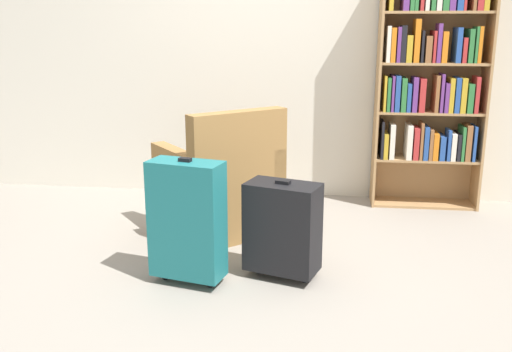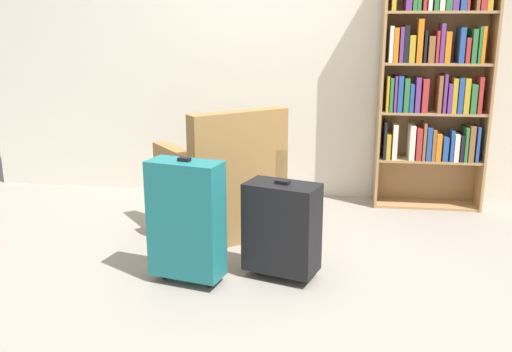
{
  "view_description": "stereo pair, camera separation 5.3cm",
  "coord_description": "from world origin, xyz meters",
  "px_view_note": "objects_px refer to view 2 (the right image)",
  "views": [
    {
      "loc": [
        0.42,
        -3.05,
        1.46
      ],
      "look_at": [
        0.01,
        0.31,
        0.55
      ],
      "focal_mm": 40.46,
      "sensor_mm": 36.0,
      "label": 1
    },
    {
      "loc": [
        0.47,
        -3.04,
        1.46
      ],
      "look_at": [
        0.01,
        0.31,
        0.55
      ],
      "focal_mm": 40.46,
      "sensor_mm": 36.0,
      "label": 2
    }
  ],
  "objects_px": {
    "armchair": "(222,188)",
    "bookshelf": "(434,77)",
    "suitcase_black": "(282,227)",
    "suitcase_teal": "(186,219)",
    "mug": "(290,228)"
  },
  "relations": [
    {
      "from": "armchair",
      "to": "suitcase_teal",
      "type": "relative_size",
      "value": 1.33
    },
    {
      "from": "mug",
      "to": "suitcase_teal",
      "type": "distance_m",
      "value": 1.05
    },
    {
      "from": "armchair",
      "to": "suitcase_black",
      "type": "bearing_deg",
      "value": -55.5
    },
    {
      "from": "bookshelf",
      "to": "suitcase_black",
      "type": "height_order",
      "value": "bookshelf"
    },
    {
      "from": "bookshelf",
      "to": "suitcase_black",
      "type": "xyz_separation_m",
      "value": [
        -1.03,
        -1.54,
        -0.73
      ]
    },
    {
      "from": "armchair",
      "to": "mug",
      "type": "height_order",
      "value": "armchair"
    },
    {
      "from": "mug",
      "to": "suitcase_black",
      "type": "xyz_separation_m",
      "value": [
        0.01,
        -0.7,
        0.26
      ]
    },
    {
      "from": "suitcase_black",
      "to": "suitcase_teal",
      "type": "bearing_deg",
      "value": -164.86
    },
    {
      "from": "suitcase_teal",
      "to": "suitcase_black",
      "type": "bearing_deg",
      "value": 15.14
    },
    {
      "from": "armchair",
      "to": "suitcase_black",
      "type": "relative_size",
      "value": 1.66
    },
    {
      "from": "mug",
      "to": "suitcase_black",
      "type": "relative_size",
      "value": 0.2
    },
    {
      "from": "armchair",
      "to": "bookshelf",
      "type": "bearing_deg",
      "value": 28.07
    },
    {
      "from": "suitcase_black",
      "to": "suitcase_teal",
      "type": "height_order",
      "value": "suitcase_teal"
    },
    {
      "from": "bookshelf",
      "to": "mug",
      "type": "height_order",
      "value": "bookshelf"
    },
    {
      "from": "suitcase_black",
      "to": "suitcase_teal",
      "type": "relative_size",
      "value": 0.8
    }
  ]
}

